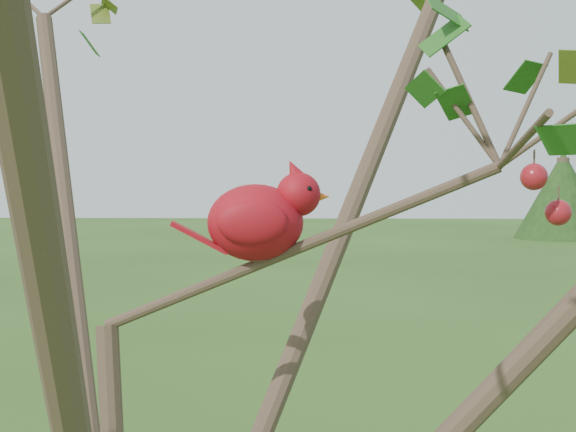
# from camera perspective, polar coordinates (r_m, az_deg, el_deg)

# --- Properties ---
(crabapple_tree) EXTENTS (2.35, 2.05, 2.95)m
(crabapple_tree) POSITION_cam_1_polar(r_m,az_deg,el_deg) (1.15, -10.81, -0.42)
(crabapple_tree) COLOR #3E2B21
(crabapple_tree) RESTS_ON ground
(cardinal) EXTENTS (0.25, 0.13, 0.17)m
(cardinal) POSITION_cam_1_polar(r_m,az_deg,el_deg) (1.23, -1.95, -0.18)
(cardinal) COLOR #A20D19
(cardinal) RESTS_ON ground
(distant_trees) EXTENTS (38.05, 10.54, 3.19)m
(distant_trees) POSITION_cam_1_polar(r_m,az_deg,el_deg) (24.00, -4.39, 1.12)
(distant_trees) COLOR #3E2B21
(distant_trees) RESTS_ON ground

